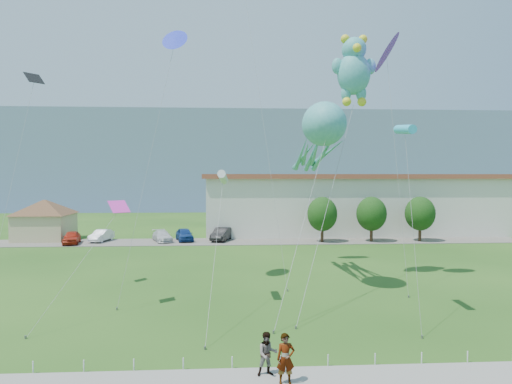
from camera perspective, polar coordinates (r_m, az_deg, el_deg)
ground at (r=21.40m, az=-0.17°, el=-19.77°), size 160.00×160.00×0.00m
sidewalk at (r=18.86m, az=0.33°, el=-22.72°), size 80.00×2.50×0.10m
parking_strip at (r=55.42m, az=-2.19°, el=-6.20°), size 70.00×6.00×0.06m
hill_ridge at (r=139.92m, az=-2.91°, el=3.87°), size 160.00×50.00×25.00m
pavilion at (r=62.41m, az=-24.90°, el=-2.70°), size 9.20×9.20×5.00m
warehouse at (r=69.46m, az=19.62°, el=-1.26°), size 61.00×15.00×8.20m
rope_fence at (r=20.11m, az=0.05°, el=-20.48°), size 26.05×0.05×0.50m
tree_near at (r=55.17m, az=8.28°, el=-2.75°), size 3.60×3.60×5.47m
tree_mid at (r=56.68m, az=14.23°, el=-2.67°), size 3.60×3.60×5.47m
tree_far at (r=58.77m, az=19.83°, el=-2.56°), size 3.60×3.60×5.47m
pedestrian_left at (r=18.34m, az=3.72°, el=-20.07°), size 0.72×0.49×1.90m
pedestrian_right at (r=19.00m, az=1.45°, el=-19.56°), size 0.91×0.76×1.71m
parked_car_red at (r=57.50m, az=-22.05°, el=-5.29°), size 2.54×4.55×1.46m
parked_car_silver at (r=58.39m, az=-18.77°, el=-5.17°), size 2.28×4.42×1.39m
parked_car_white at (r=56.36m, az=-11.66°, el=-5.41°), size 3.23×4.81×1.30m
parked_car_blue at (r=56.46m, az=-8.94°, el=-5.27°), size 2.78×4.74×1.51m
parked_car_black at (r=56.18m, az=-4.30°, el=-5.26°), size 2.91×5.03×1.57m
octopus_kite at (r=33.03m, az=8.00°, el=6.80°), size 5.81×15.70×13.00m
teddy_bear_kite at (r=36.63m, az=12.14°, el=14.84°), size 7.80×12.36×18.67m
small_kite_cyan at (r=26.81m, az=18.13°, el=7.28°), size 0.65×4.57×10.98m
small_kite_blue at (r=34.85m, az=-10.26°, el=17.66°), size 3.72×7.03×18.49m
small_kite_white at (r=28.22m, az=-4.18°, el=1.73°), size 1.03×8.79×8.31m
small_kite_purple at (r=36.39m, az=16.06°, el=15.87°), size 1.80×5.34×17.79m
small_kite_black at (r=34.19m, az=-26.57°, el=9.78°), size 1.29×7.16×15.02m
small_kite_pink at (r=28.41m, az=-17.59°, el=-2.99°), size 3.97×6.07×6.52m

